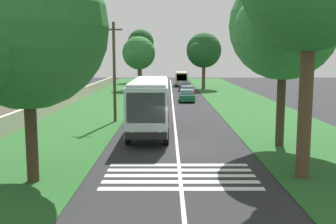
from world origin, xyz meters
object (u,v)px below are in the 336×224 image
(roadside_tree_right_1, at_px, (281,28))
(pedestrian, at_px, (301,151))
(trailing_car_1, at_px, (187,91))
(roadside_tree_left_0, at_px, (22,32))
(utility_pole, at_px, (114,71))
(roadside_tree_left_2, at_px, (138,54))
(trailing_car_0, at_px, (187,96))
(roadside_tree_left_1, at_px, (140,43))
(coach_bus, at_px, (150,102))
(trailing_minibus_0, at_px, (181,77))
(roadside_tree_right_2, at_px, (203,51))
(trailing_car_2, at_px, (185,87))

(roadside_tree_right_1, height_order, pedestrian, roadside_tree_right_1)
(trailing_car_1, xyz_separation_m, roadside_tree_left_0, (-37.31, 8.57, 5.66))
(roadside_tree_right_1, height_order, utility_pole, roadside_tree_right_1)
(roadside_tree_left_2, bearing_deg, roadside_tree_right_1, -164.91)
(trailing_car_0, bearing_deg, roadside_tree_left_1, 12.36)
(coach_bus, distance_m, roadside_tree_right_1, 10.16)
(trailing_car_0, bearing_deg, roadside_tree_left_2, 22.08)
(roadside_tree_left_2, bearing_deg, trailing_minibus_0, -39.86)
(roadside_tree_left_1, bearing_deg, pedestrian, -169.60)
(trailing_car_0, relative_size, utility_pole, 0.54)
(roadside_tree_right_1, xyz_separation_m, pedestrian, (-4.85, 0.18, -6.03))
(roadside_tree_left_2, xyz_separation_m, utility_pole, (-32.66, -0.46, -1.58))
(utility_pole, bearing_deg, trailing_minibus_0, -9.32)
(roadside_tree_left_1, height_order, roadside_tree_left_2, roadside_tree_left_1)
(roadside_tree_right_2, bearing_deg, utility_pole, 163.51)
(trailing_car_2, height_order, trailing_minibus_0, trailing_minibus_0)
(roadside_tree_left_1, xyz_separation_m, roadside_tree_right_1, (-61.68, -12.39, -1.22))
(trailing_car_1, relative_size, roadside_tree_right_2, 0.47)
(trailing_car_2, xyz_separation_m, pedestrian, (-43.75, -3.67, 0.24))
(roadside_tree_left_0, bearing_deg, trailing_car_2, -10.64)
(roadside_tree_left_1, bearing_deg, roadside_tree_right_1, -168.65)
(roadside_tree_right_1, distance_m, pedestrian, 7.75)
(trailing_car_0, relative_size, trailing_minibus_0, 0.72)
(trailing_car_0, xyz_separation_m, roadside_tree_left_1, (37.27, 8.17, 7.50))
(trailing_car_2, xyz_separation_m, roadside_tree_left_2, (2.91, 7.43, 5.11))
(trailing_car_2, relative_size, roadside_tree_right_2, 0.47)
(roadside_tree_right_1, bearing_deg, coach_bus, 59.57)
(trailing_car_2, distance_m, roadside_tree_right_1, 39.59)
(trailing_minibus_0, height_order, roadside_tree_right_2, roadside_tree_right_2)
(roadside_tree_left_2, height_order, roadside_tree_right_1, roadside_tree_right_1)
(utility_pole, bearing_deg, roadside_tree_left_1, 1.71)
(roadside_tree_left_0, distance_m, roadside_tree_left_2, 48.57)
(roadside_tree_left_1, distance_m, roadside_tree_right_2, 21.87)
(coach_bus, bearing_deg, roadside_tree_left_0, 157.41)
(trailing_car_0, height_order, trailing_minibus_0, trailing_minibus_0)
(roadside_tree_left_2, bearing_deg, trailing_car_0, -157.92)
(trailing_car_0, height_order, roadside_tree_right_2, roadside_tree_right_2)
(roadside_tree_left_0, xyz_separation_m, roadside_tree_right_1, (6.74, -12.41, 0.61))
(coach_bus, xyz_separation_m, trailing_car_2, (34.36, -3.88, -1.48))
(trailing_car_0, bearing_deg, trailing_car_2, -1.47)
(coach_bus, distance_m, trailing_car_2, 34.61)
(trailing_car_1, bearing_deg, trailing_minibus_0, 0.55)
(trailing_car_2, bearing_deg, trailing_car_0, 178.53)
(coach_bus, relative_size, utility_pole, 1.39)
(roadside_tree_left_2, relative_size, utility_pole, 1.06)
(trailing_car_0, height_order, roadside_tree_left_1, roadside_tree_left_1)
(trailing_car_2, relative_size, roadside_tree_left_0, 0.44)
(trailing_minibus_0, height_order, utility_pole, utility_pole)
(roadside_tree_left_0, height_order, utility_pole, roadside_tree_left_0)
(roadside_tree_left_0, relative_size, pedestrian, 5.82)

